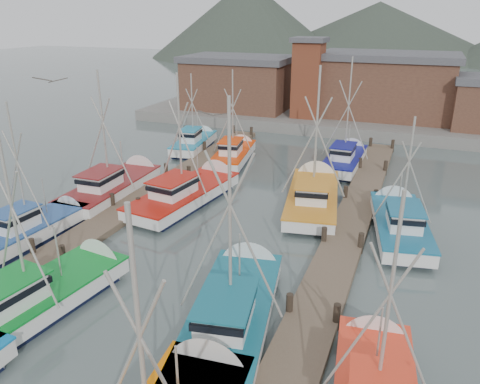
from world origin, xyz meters
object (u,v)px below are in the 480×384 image
(boat_12, at_px, (235,154))
(boat_4, at_px, (44,295))
(lookout_tower, at_px, (308,77))
(boat_8, at_px, (189,192))

(boat_12, bearing_deg, boat_4, -98.03)
(lookout_tower, relative_size, boat_4, 0.88)
(lookout_tower, distance_m, boat_12, 15.92)
(boat_12, bearing_deg, lookout_tower, 70.86)
(boat_4, xyz_separation_m, boat_12, (-0.43, 23.30, -0.00))
(lookout_tower, height_order, boat_12, lookout_tower)
(lookout_tower, distance_m, boat_4, 38.60)
(boat_8, bearing_deg, boat_12, 101.00)
(boat_8, distance_m, boat_12, 9.84)
(lookout_tower, xyz_separation_m, boat_4, (-2.21, -38.23, -4.87))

